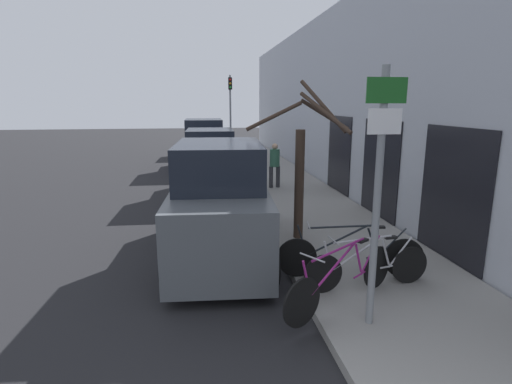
% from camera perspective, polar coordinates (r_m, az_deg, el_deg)
% --- Properties ---
extents(ground_plane, '(80.00, 80.00, 0.00)m').
position_cam_1_polar(ground_plane, '(12.58, -5.31, -2.04)').
color(ground_plane, black).
extents(sidewalk_curb, '(3.20, 32.00, 0.15)m').
position_cam_1_polar(sidewalk_curb, '(15.62, 3.64, 1.15)').
color(sidewalk_curb, gray).
rests_on(sidewalk_curb, ground).
extents(building_facade, '(0.23, 32.00, 6.50)m').
position_cam_1_polar(building_facade, '(15.67, 10.30, 12.61)').
color(building_facade, '#B2B7C1').
rests_on(building_facade, ground).
extents(signpost, '(0.53, 0.12, 3.48)m').
position_cam_1_polar(signpost, '(5.44, 17.06, 0.42)').
color(signpost, gray).
rests_on(signpost, sidewalk_curb).
extents(bicycle_0, '(2.17, 1.39, 0.98)m').
position_cam_1_polar(bicycle_0, '(6.31, 12.36, -12.12)').
color(bicycle_0, black).
rests_on(bicycle_0, sidewalk_curb).
extents(bicycle_1, '(2.22, 0.44, 0.90)m').
position_cam_1_polar(bicycle_1, '(6.96, 15.64, -10.17)').
color(bicycle_1, black).
rests_on(bicycle_1, sidewalk_curb).
extents(bicycle_2, '(2.56, 0.56, 0.97)m').
position_cam_1_polar(bicycle_2, '(7.29, 13.33, -8.70)').
color(bicycle_2, black).
rests_on(bicycle_2, sidewalk_curb).
extents(parked_car_0, '(2.30, 4.90, 2.41)m').
position_cam_1_polar(parked_car_0, '(8.30, -5.15, -1.87)').
color(parked_car_0, '#51565B').
rests_on(parked_car_0, ground).
extents(parked_car_1, '(2.07, 4.17, 2.30)m').
position_cam_1_polar(parked_car_1, '(14.01, -6.48, 3.79)').
color(parked_car_1, '#B2B7BC').
rests_on(parked_car_1, ground).
extents(parked_car_2, '(2.14, 4.74, 2.42)m').
position_cam_1_polar(parked_car_2, '(19.52, -7.42, 6.38)').
color(parked_car_2, navy).
rests_on(parked_car_2, ground).
extents(parked_car_3, '(2.13, 4.45, 2.18)m').
position_cam_1_polar(parked_car_3, '(25.29, -7.25, 7.56)').
color(parked_car_3, gray).
rests_on(parked_car_3, ground).
extents(pedestrian_near, '(0.41, 0.36, 1.60)m').
position_cam_1_polar(pedestrian_near, '(14.46, 2.68, 4.27)').
color(pedestrian_near, '#333338').
rests_on(pedestrian_near, sidewalk_curb).
extents(street_tree, '(2.29, 1.40, 3.50)m').
position_cam_1_polar(street_tree, '(8.85, 6.66, 3.66)').
color(street_tree, '#3D2D23').
rests_on(street_tree, sidewalk_curb).
extents(traffic_light, '(0.20, 0.30, 4.50)m').
position_cam_1_polar(traffic_light, '(22.57, -3.68, 12.25)').
color(traffic_light, gray).
rests_on(traffic_light, sidewalk_curb).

